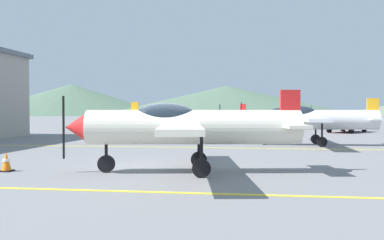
{
  "coord_description": "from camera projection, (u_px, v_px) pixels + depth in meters",
  "views": [
    {
      "loc": [
        2.61,
        -12.94,
        1.85
      ],
      "look_at": [
        -1.13,
        14.0,
        1.2
      ],
      "focal_mm": 39.55,
      "sensor_mm": 36.0,
      "label": 1
    }
  ],
  "objects": [
    {
      "name": "ground_plane",
      "position": [
        166.0,
        169.0,
        13.22
      ],
      "size": [
        400.0,
        400.0,
        0.0
      ],
      "primitive_type": "plane",
      "color": "slate"
    },
    {
      "name": "apron_line_near",
      "position": [
        134.0,
        192.0,
        9.54
      ],
      "size": [
        80.0,
        0.16,
        0.01
      ],
      "primitive_type": "cube",
      "color": "yellow",
      "rests_on": "ground_plane"
    },
    {
      "name": "apron_line_far",
      "position": [
        197.0,
        148.0,
        20.68
      ],
      "size": [
        80.0,
        0.16,
        0.01
      ],
      "primitive_type": "cube",
      "color": "yellow",
      "rests_on": "ground_plane"
    },
    {
      "name": "airplane_near",
      "position": [
        185.0,
        126.0,
        12.48
      ],
      "size": [
        7.15,
        8.19,
        2.45
      ],
      "color": "silver",
      "rests_on": "ground_plane"
    },
    {
      "name": "airplane_mid",
      "position": [
        310.0,
        119.0,
        22.05
      ],
      "size": [
        7.04,
        8.13,
        2.45
      ],
      "color": "silver",
      "rests_on": "ground_plane"
    },
    {
      "name": "airplane_far",
      "position": [
        173.0,
        116.0,
        31.53
      ],
      "size": [
        7.15,
        8.19,
        2.45
      ],
      "color": "silver",
      "rests_on": "ground_plane"
    },
    {
      "name": "airplane_back",
      "position": [
        274.0,
        115.0,
        41.7
      ],
      "size": [
        7.16,
        8.13,
        2.45
      ],
      "color": "white",
      "rests_on": "ground_plane"
    },
    {
      "name": "car_sedan",
      "position": [
        347.0,
        122.0,
        34.75
      ],
      "size": [
        3.89,
        4.57,
        1.62
      ],
      "color": "red",
      "rests_on": "ground_plane"
    },
    {
      "name": "traffic_cone_side",
      "position": [
        6.0,
        162.0,
        12.69
      ],
      "size": [
        0.36,
        0.36,
        0.59
      ],
      "color": "black",
      "rests_on": "ground_plane"
    },
    {
      "name": "hill_left",
      "position": [
        72.0,
        99.0,
        159.41
      ],
      "size": [
        74.59,
        74.59,
        11.56
      ],
      "primitive_type": "cone",
      "color": "#4C6651",
      "rests_on": "ground_plane"
    },
    {
      "name": "hill_centerleft",
      "position": [
        227.0,
        101.0,
        146.08
      ],
      "size": [
        88.2,
        88.2,
        10.17
      ],
      "primitive_type": "cone",
      "color": "#4C6651",
      "rests_on": "ground_plane"
    }
  ]
}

